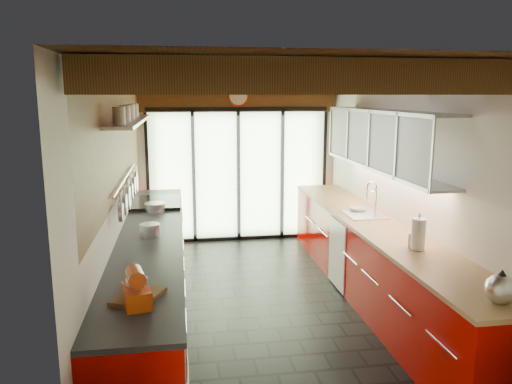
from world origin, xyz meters
The scene contains 18 objects.
ground centered at (0.00, 0.00, 0.00)m, with size 5.50×5.50×0.00m, color black.
room_shell centered at (0.00, 0.00, 1.65)m, with size 5.50×5.50×5.50m.
ceiling_beams centered at (0.00, 0.38, 2.46)m, with size 3.14×5.06×4.90m.
glass_door centered at (0.00, 2.69, 1.66)m, with size 2.95×0.10×2.90m.
left_counter centered at (-1.28, 0.00, 0.46)m, with size 0.68×5.00×0.92m.
range_stove centered at (-1.28, 1.45, 0.47)m, with size 0.66×0.90×0.97m.
right_counter centered at (1.27, 0.00, 0.46)m, with size 0.68×5.00×0.92m.
sink_assembly centered at (1.29, 0.40, 0.96)m, with size 0.45×0.52×0.43m.
upper_cabinets_right centered at (1.43, 0.30, 1.85)m, with size 0.34×3.00×3.00m.
left_wall_fixtures centered at (-1.47, 0.25, 1.80)m, with size 0.28×2.60×0.96m.
stand_mixer centered at (-1.27, -1.88, 1.03)m, with size 0.24×0.34×0.28m.
pot_large centered at (-1.27, -0.15, 0.99)m, with size 0.21×0.21×0.13m, color silver.
pot_small centered at (-1.27, 1.04, 0.97)m, with size 0.26×0.26×0.10m, color silver.
cutting_board centered at (-1.27, -1.78, 0.94)m, with size 0.27×0.38×0.03m, color brown.
kettle centered at (1.27, -2.25, 1.03)m, with size 0.23×0.27×0.26m.
paper_towel centered at (1.27, -1.00, 1.07)m, with size 0.16×0.16×0.36m.
soap_bottle centered at (1.27, -0.95, 1.02)m, with size 0.09×0.10×0.21m, color silver.
bowl centered at (1.27, 0.61, 0.95)m, with size 0.21×0.21×0.05m, color silver.
Camera 1 is at (-0.95, -5.27, 2.37)m, focal length 35.00 mm.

